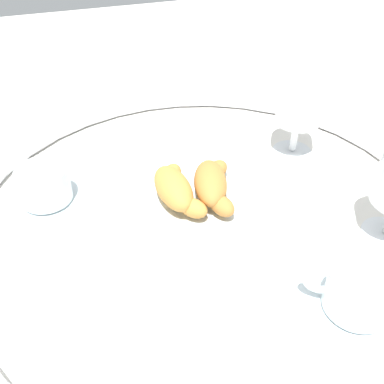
{
  "coord_description": "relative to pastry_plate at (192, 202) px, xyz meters",
  "views": [
    {
      "loc": [
        0.45,
        -0.17,
        0.42
      ],
      "look_at": [
        -0.02,
        -0.01,
        0.03
      ],
      "focal_mm": 40.23,
      "sensor_mm": 36.0,
      "label": 1
    }
  ],
  "objects": [
    {
      "name": "croissant_small",
      "position": [
        0.0,
        0.03,
        0.03
      ],
      "size": [
        0.13,
        0.09,
        0.04
      ],
      "color": "#BC7A38",
      "rests_on": "pastry_plate"
    },
    {
      "name": "sugar_packet",
      "position": [
        0.01,
        0.26,
        -0.01
      ],
      "size": [
        0.05,
        0.03,
        0.01
      ],
      "primitive_type": "cube",
      "rotation": [
        0.0,
        0.0,
        -0.01
      ],
      "color": "white",
      "rests_on": "ground_plane"
    },
    {
      "name": "croissant_large",
      "position": [
        -0.0,
        -0.02,
        0.03
      ],
      "size": [
        0.14,
        0.07,
        0.04
      ],
      "color": "#CC893D",
      "rests_on": "pastry_plate"
    },
    {
      "name": "ground_plane",
      "position": [
        0.02,
        0.01,
        -0.01
      ],
      "size": [
        2.2,
        2.2,
        0.0
      ],
      "primitive_type": "plane",
      "color": "silver"
    },
    {
      "name": "coffee_cup_far",
      "position": [
        -0.08,
        -0.2,
        0.01
      ],
      "size": [
        0.14,
        0.14,
        0.06
      ],
      "color": "silver",
      "rests_on": "ground_plane"
    },
    {
      "name": "folded_napkin",
      "position": [
        0.21,
        -0.08,
        -0.01
      ],
      "size": [
        0.13,
        0.13,
        0.01
      ],
      "primitive_type": "cube",
      "rotation": [
        0.0,
        0.0,
        -0.18
      ],
      "color": "silver",
      "rests_on": "ground_plane"
    },
    {
      "name": "table_chrome_rim",
      "position": [
        0.02,
        0.01,
        0.0
      ],
      "size": [
        0.71,
        0.71,
        0.02
      ],
      "primitive_type": "torus",
      "color": "silver",
      "rests_on": "ground_plane"
    },
    {
      "name": "coffee_cup_near",
      "position": [
        0.23,
        0.12,
        0.01
      ],
      "size": [
        0.14,
        0.14,
        0.06
      ],
      "color": "silver",
      "rests_on": "ground_plane"
    },
    {
      "name": "juice_glass_left",
      "position": [
        -0.09,
        0.22,
        0.08
      ],
      "size": [
        0.08,
        0.08,
        0.14
      ],
      "color": "white",
      "rests_on": "ground_plane"
    },
    {
      "name": "pastry_plate",
      "position": [
        0.0,
        0.0,
        0.0
      ],
      "size": [
        0.23,
        0.23,
        0.02
      ],
      "color": "silver",
      "rests_on": "ground_plane"
    }
  ]
}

